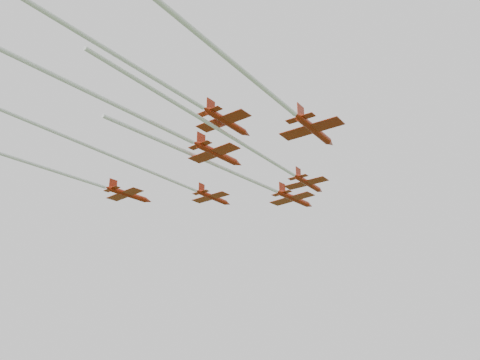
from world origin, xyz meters
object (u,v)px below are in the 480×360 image
Objects in this scene: jet_row2_left at (161,176)px; jet_row2_right at (265,157)px; jet_lead at (258,183)px; jet_row3_mid at (180,136)px; jet_row4_right at (160,81)px; jet_row3_right at (252,78)px; jet_row3_left at (87,181)px.

jet_row2_left is 1.02× the size of jet_row2_right.
jet_row3_mid is at bearing -80.32° from jet_lead.
jet_row2_right is at bearing -47.06° from jet_lead.
jet_lead is 41.94m from jet_row4_right.
jet_row2_right is 0.81× the size of jet_row3_right.
jet_lead is at bearing 108.52° from jet_row4_right.
jet_lead is at bearing 50.92° from jet_row3_left.
jet_lead is 0.97× the size of jet_row2_left.
jet_row3_mid is 20.35m from jet_row3_right.
jet_lead is 38.18m from jet_row3_right.
jet_row2_left is 21.97m from jet_row2_right.
jet_row3_left is at bearing -166.80° from jet_row2_right.
jet_row2_right is 13.99m from jet_row3_mid.
jet_row2_right is (21.80, 2.11, -1.69)m from jet_row2_left.
jet_row2_left reaches higher than jet_row3_left.
jet_lead is 1.21× the size of jet_row3_left.
jet_row2_left is at bearing -117.97° from jet_lead.
jet_row3_left is (-11.99, -7.53, -0.32)m from jet_row2_left.
jet_row2_left is at bearing 148.26° from jet_row3_mid.
jet_row3_left is at bearing -129.55° from jet_lead.
jet_row2_right is 1.02× the size of jet_row4_right.
jet_row3_right is 1.25× the size of jet_row4_right.
jet_lead is at bearing 121.62° from jet_row3_right.
jet_row3_left is at bearing 179.50° from jet_row3_mid.
jet_lead is at bearing 127.57° from jet_row2_right.
jet_row4_right is (14.31, -39.37, -2.19)m from jet_lead.
jet_row3_right is at bearing 44.85° from jet_row4_right.
jet_lead is 0.81× the size of jet_row3_right.
jet_row3_left is at bearing 155.32° from jet_row4_right.
jet_row3_left reaches higher than jet_row4_right.
jet_row3_left is 0.99× the size of jet_row3_mid.
jet_row2_left is 15.18m from jet_row3_mid.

